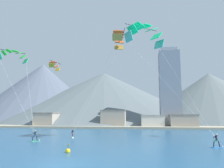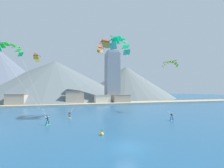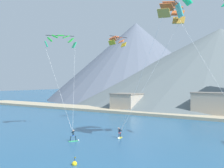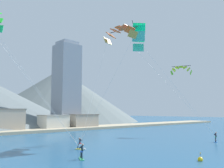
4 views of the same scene
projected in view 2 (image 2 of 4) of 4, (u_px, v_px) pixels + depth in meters
ground_plane at (126, 147)px, 18.07m from camera, size 400.00×400.00×0.00m
kitesurfer_near_lead at (48, 122)px, 29.69m from camera, size 1.15×1.73×1.81m
kitesurfer_near_trail at (70, 116)px, 36.36m from camera, size 0.89×1.78×1.73m
kitesurfer_mid_center at (172, 118)px, 33.99m from camera, size 1.76×1.06×1.83m
parafoil_kite_near_lead at (11, 48)px, 33.46m from camera, size 10.60×8.52×15.83m
parafoil_kite_near_trail at (103, 45)px, 40.21m from camera, size 9.91×6.69×18.67m
parafoil_kite_mid_center at (121, 44)px, 41.65m from camera, size 12.51×13.20×19.82m
parafoil_kite_distant_high_outer at (36, 57)px, 48.10m from camera, size 1.96×5.82×2.09m
parafoil_kite_distant_low_drift at (170, 64)px, 48.14m from camera, size 3.76×4.52×2.14m
race_marker_buoy at (102, 134)px, 22.88m from camera, size 0.56×0.56×1.02m
shoreline_strip at (85, 104)px, 70.19m from camera, size 180.00×10.00×0.70m
shore_building_harbour_front at (17, 100)px, 64.95m from camera, size 7.55×7.13×5.19m
shore_building_promenade_mid at (75, 98)px, 71.63m from camera, size 8.64×4.71×6.03m
shore_building_quay_east at (102, 99)px, 74.95m from camera, size 7.66×6.06×4.33m
shore_building_quay_west at (121, 99)px, 76.88m from camera, size 8.93×5.39×4.49m
highrise_tower at (112, 77)px, 80.51m from camera, size 7.00×7.00×27.87m
mountain_peak_west_ridge at (55, 80)px, 120.46m from camera, size 120.42×120.42×30.21m
mountain_peak_central_summit at (126, 82)px, 136.23m from camera, size 84.37×84.37×28.01m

